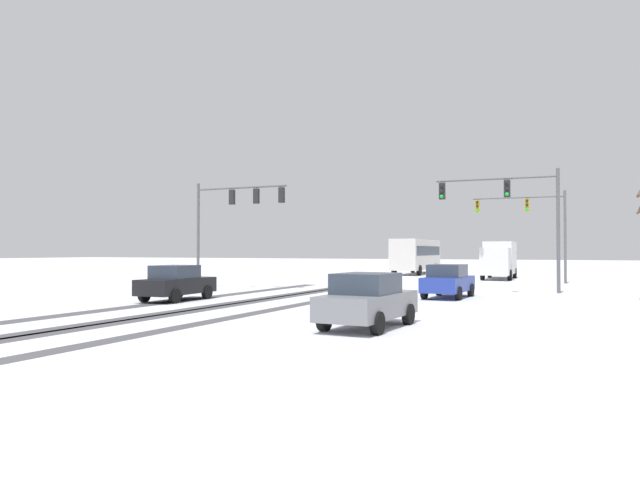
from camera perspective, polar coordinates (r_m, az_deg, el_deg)
The scene contains 13 objects.
wheel_track_left_lane at distance 22.83m, azimuth -4.43°, elevation -6.78°, with size 0.72×31.04×0.01m, color #4C4C51.
wheel_track_right_lane at distance 26.12m, azimuth -15.72°, elevation -6.02°, with size 0.95×31.04×0.01m, color #4C4C51.
wheel_track_center at distance 24.45m, azimuth -10.78°, elevation -6.38°, with size 0.84×31.04×0.01m, color #4C4C51.
wheel_track_oncoming at distance 24.12m, azimuth -9.62°, elevation -6.46°, with size 0.86×31.04×0.01m, color #4C4C51.
sidewalk_kerb_right at distance 18.63m, azimuth 25.14°, elevation -7.80°, with size 4.00×31.04×0.12m, color white.
traffic_signal_far_right at distance 44.07m, azimuth 20.00°, elevation 2.09°, with size 6.33×0.66×6.50m.
traffic_signal_near_left at distance 35.94m, azimuth -8.57°, elevation 2.97°, with size 6.26×0.44×6.50m.
traffic_signal_near_right at distance 32.18m, azimuth 18.39°, elevation 3.22°, with size 6.28×0.55×6.50m.
car_blue_lead at distance 28.95m, azimuth 12.41°, elevation -3.93°, with size 1.98×4.17×1.62m.
car_black_second at distance 27.48m, azimuth -13.89°, elevation -4.08°, with size 1.99×4.18×1.62m.
car_grey_third at distance 17.35m, azimuth 4.69°, elevation -5.89°, with size 2.02×4.19×1.62m.
bus_oncoming at distance 58.23m, azimuth 9.42°, elevation -1.33°, with size 2.87×11.06×3.38m.
box_truck_delivery at distance 49.22m, azimuth 17.13°, elevation -1.77°, with size 2.45×7.46×3.02m.
Camera 1 is at (11.59, -5.80, 2.28)m, focal length 32.70 mm.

